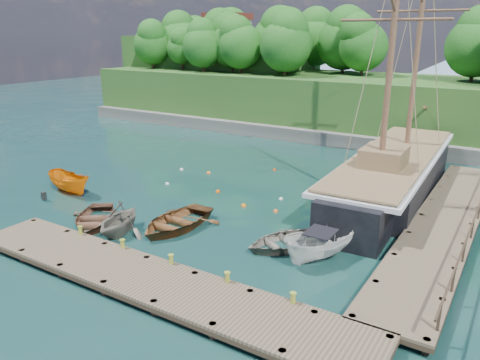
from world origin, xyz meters
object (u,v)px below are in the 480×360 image
(schooner, at_px, (393,176))
(rowboat_1, at_px, (120,233))
(cabin_boat_white, at_px, (319,259))
(rowboat_2, at_px, (176,228))
(rowboat_0, at_px, (95,224))
(rowboat_3, at_px, (285,247))
(motorboat_orange, at_px, (71,192))

(schooner, bearing_deg, rowboat_1, -127.75)
(rowboat_1, distance_m, cabin_boat_white, 10.84)
(rowboat_1, xyz_separation_m, rowboat_2, (2.17, 2.17, 0.00))
(rowboat_0, xyz_separation_m, rowboat_3, (10.59, 3.05, 0.00))
(rowboat_0, bearing_deg, rowboat_1, -39.76)
(rowboat_2, bearing_deg, cabin_boat_white, 5.80)
(rowboat_0, bearing_deg, cabin_boat_white, -23.78)
(motorboat_orange, bearing_deg, rowboat_3, -80.80)
(rowboat_1, xyz_separation_m, motorboat_orange, (-7.83, 3.06, 0.00))
(rowboat_1, distance_m, motorboat_orange, 8.41)
(motorboat_orange, relative_size, schooner, 0.15)
(schooner, bearing_deg, cabin_boat_white, -93.25)
(motorboat_orange, relative_size, cabin_boat_white, 0.97)
(rowboat_0, xyz_separation_m, schooner, (12.88, 14.74, 1.12))
(rowboat_1, distance_m, rowboat_3, 9.02)
(rowboat_0, height_order, schooner, schooner)
(cabin_boat_white, bearing_deg, rowboat_2, -151.69)
(motorboat_orange, bearing_deg, rowboat_1, -102.61)
(rowboat_0, bearing_deg, motorboat_orange, 116.70)
(cabin_boat_white, bearing_deg, rowboat_1, -141.16)
(rowboat_2, height_order, cabin_boat_white, cabin_boat_white)
(rowboat_2, bearing_deg, rowboat_3, 10.15)
(rowboat_3, xyz_separation_m, cabin_boat_white, (2.02, -0.31, 0.00))
(rowboat_2, distance_m, schooner, 15.35)
(rowboat_0, relative_size, motorboat_orange, 1.06)
(rowboat_1, bearing_deg, motorboat_orange, 143.41)
(rowboat_0, distance_m, motorboat_orange, 6.39)
(rowboat_0, xyz_separation_m, rowboat_1, (2.15, -0.14, 0.00))
(rowboat_2, relative_size, rowboat_3, 1.18)
(rowboat_3, distance_m, cabin_boat_white, 2.05)
(rowboat_3, bearing_deg, rowboat_2, -139.56)
(rowboat_3, height_order, schooner, schooner)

